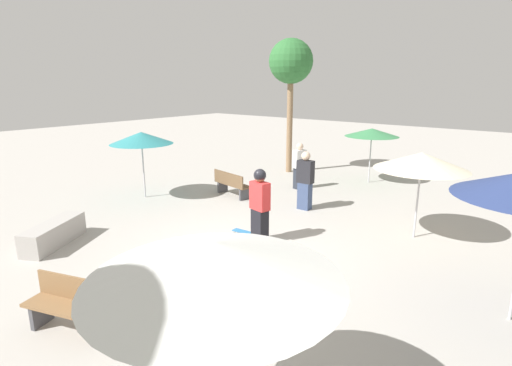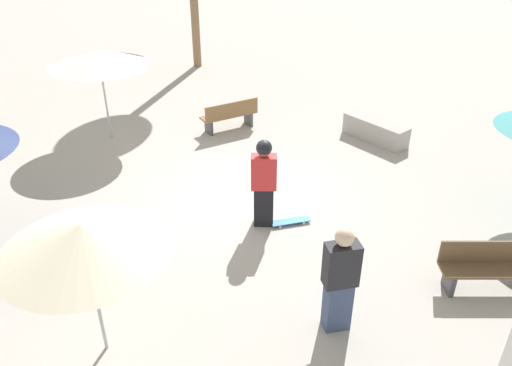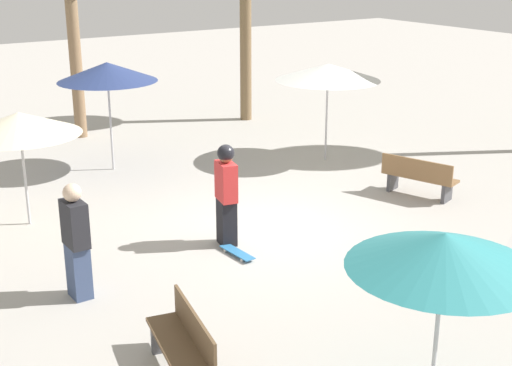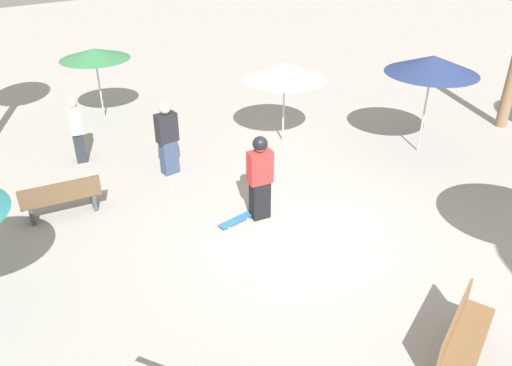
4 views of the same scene
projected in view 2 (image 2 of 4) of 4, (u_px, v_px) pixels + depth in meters
The scene contains 9 objects.
ground_plane at pixel (249, 199), 10.83m from camera, with size 60.00×60.00×0.00m, color #ADA8A0.
skater_main at pixel (264, 181), 9.53m from camera, with size 0.36×0.53×1.84m.
skateboard at pixel (291, 221), 9.99m from camera, with size 0.26×0.81×0.07m.
concrete_ledge at pixel (375, 130), 13.30m from camera, with size 1.85×1.36×0.56m.
bench_near at pixel (488, 267), 8.18m from camera, with size 0.73×1.65×0.85m.
bench_far at pixel (230, 115), 13.82m from camera, with size 0.94×1.66×0.85m.
shade_umbrella_cream at pixel (83, 238), 6.29m from camera, with size 2.25×2.25×2.19m.
shade_umbrella_white at pixel (99, 58), 12.47m from camera, with size 2.54×2.54×2.38m.
bystander_far at pixel (340, 280), 7.20m from camera, with size 0.29×0.50×1.81m.
Camera 2 is at (-9.07, 1.58, 5.72)m, focal length 35.00 mm.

